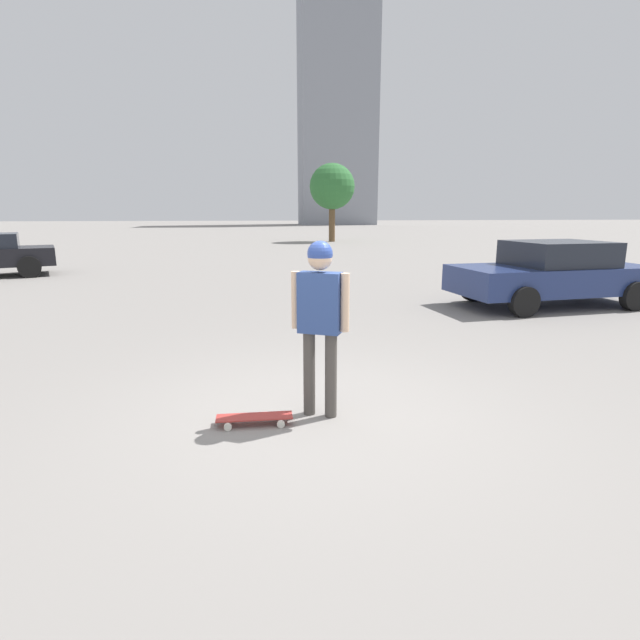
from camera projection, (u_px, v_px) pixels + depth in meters
The scene contains 6 objects.
ground_plane at pixel (320, 415), 5.19m from camera, with size 220.00×220.00×0.00m, color gray.
person at pixel (320, 308), 4.95m from camera, with size 0.36×0.55×1.80m.
skateboard at pixel (254, 418), 4.95m from camera, with size 0.27×0.76×0.09m.
car_parked_near at pixel (553, 273), 11.06m from camera, with size 2.42×4.54×1.43m.
building_block_distant at pixel (337, 106), 76.32m from camera, with size 8.22×11.42×35.79m.
tree_distant at pixel (332, 187), 33.98m from camera, with size 3.09×3.09×5.27m.
Camera 1 is at (-4.81, 0.69, 2.07)m, focal length 28.00 mm.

